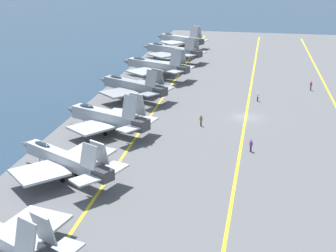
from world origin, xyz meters
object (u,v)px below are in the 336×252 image
Objects in this scene: parked_jet_sixth at (155,66)px; crew_red_vest at (311,85)px; parked_jet_fifth at (132,86)px; crew_brown_vest at (201,120)px; parked_jet_fourth at (106,117)px; parked_jet_eighth at (180,39)px; crew_white_vest at (258,96)px; parked_jet_seventh at (172,50)px; crew_purple_vest at (251,145)px; parked_jet_third at (64,160)px.

parked_jet_sixth is 9.36× the size of crew_red_vest.
parked_jet_fifth reaches higher than crew_brown_vest.
parked_jet_fifth reaches higher than crew_red_vest.
parked_jet_fourth is 68.33m from parked_jet_eighth.
parked_jet_fourth is 29.66m from crew_white_vest.
parked_jet_seventh is 47.42m from crew_brown_vest.
parked_jet_seventh is at bearing -0.34° from parked_jet_sixth.
parked_jet_fifth is at bearing 111.12° from crew_red_vest.
parked_jet_fifth is 18.62m from crew_brown_vest.
crew_brown_vest is (-62.96, -14.11, -1.31)m from parked_jet_eighth.
parked_jet_sixth is 31.06m from crew_brown_vest.
parked_jet_eighth reaches higher than crew_red_vest.
parked_jet_fifth is at bearing 46.21° from crew_purple_vest.
parked_jet_third is at bearing 179.85° from parked_jet_seventh.
parked_jet_seventh is at bearing -176.91° from parked_jet_eighth.
parked_jet_third reaches higher than crew_purple_vest.
parked_jet_seventh is 17.47m from parked_jet_eighth.
parked_jet_eighth reaches higher than crew_white_vest.
parked_jet_seventh is at bearing 55.75° from crew_red_vest.
parked_jet_third is 0.93× the size of parked_jet_seventh.
parked_jet_seventh is 37.17m from crew_white_vest.
parked_jet_eighth reaches higher than parked_jet_seventh.
parked_jet_third is 67.04m from parked_jet_seventh.
parked_jet_seventh reaches higher than crew_brown_vest.
parked_jet_fifth is 9.18× the size of crew_white_vest.
parked_jet_fifth reaches higher than parked_jet_third.
parked_jet_third is 55.53m from crew_red_vest.
crew_white_vest is at bearing -28.24° from crew_brown_vest.
parked_jet_eighth is at bearing 12.64° from crew_brown_vest.
crew_brown_vest is (-28.03, -13.28, -1.74)m from parked_jet_sixth.
parked_jet_fourth is 14.45m from crew_brown_vest.
crew_red_vest is (45.93, -31.18, -1.36)m from parked_jet_third.
crew_white_vest is at bearing 133.82° from crew_red_vest.
parked_jet_eighth is (50.87, 0.05, -0.24)m from parked_jet_fifth.
crew_purple_vest is at bearing -138.61° from crew_brown_vest.
parked_jet_seventh is at bearing -0.20° from parked_jet_fourth.
crew_red_vest is at bearing -46.18° from crew_white_vest.
parked_jet_sixth is 0.97× the size of parked_jet_seventh.
crew_white_vest is (36.60, -21.45, -1.41)m from parked_jet_third.
parked_jet_fourth is (16.16, -0.00, 0.01)m from parked_jet_third.
crew_red_vest is 1.05× the size of crew_white_vest.
parked_jet_third is 24.73m from crew_purple_vest.
parked_jet_fourth is 9.12× the size of crew_white_vest.
parked_jet_eighth is 9.22× the size of crew_white_vest.
parked_jet_fifth is 8.96× the size of crew_purple_vest.
parked_jet_eighth is at bearing 0.05° from parked_jet_fifth.
crew_red_vest is 13.48m from crew_white_vest.
parked_jet_third is 9.39× the size of crew_white_vest.
parked_jet_seventh is at bearing 16.14° from crew_brown_vest.
parked_jet_sixth is 9.83× the size of crew_white_vest.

